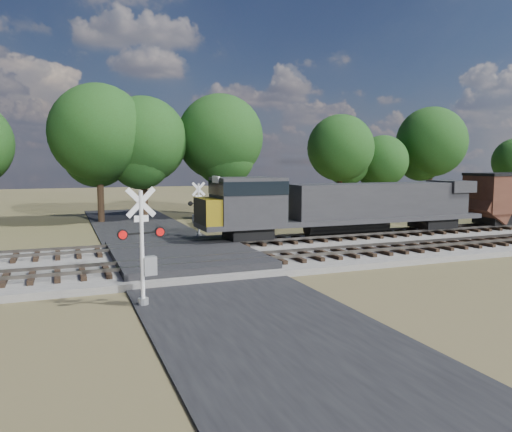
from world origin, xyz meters
name	(u,v)px	position (x,y,z in m)	size (l,w,h in m)	color
ground	(186,264)	(0.00, 0.00, 0.00)	(160.00, 160.00, 0.00)	#4F4E2A
ballast_bed	(351,247)	(10.00, 0.50, 0.15)	(140.00, 10.00, 0.30)	gray
road	(186,263)	(0.00, 0.00, 0.04)	(7.00, 60.00, 0.08)	black
crossing_panel	(184,256)	(0.00, 0.50, 0.32)	(7.00, 9.00, 0.62)	#262628
track_near	(258,259)	(3.12, -2.00, 0.41)	(140.00, 2.60, 0.33)	black
track_far	(226,243)	(3.12, 3.00, 0.41)	(140.00, 2.60, 0.33)	black
crossing_signal_near	(145,257)	(-3.07, -6.71, 1.77)	(1.71, 0.44, 4.26)	silver
crossing_signal_far	(198,214)	(2.87, 8.44, 1.57)	(1.52, 0.34, 3.78)	silver
equipment_shed	(247,208)	(8.12, 12.92, 1.48)	(4.67, 4.67, 2.93)	#4A2B1F
treeline	(173,142)	(3.92, 21.01, 6.92)	(83.88, 10.62, 11.58)	black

